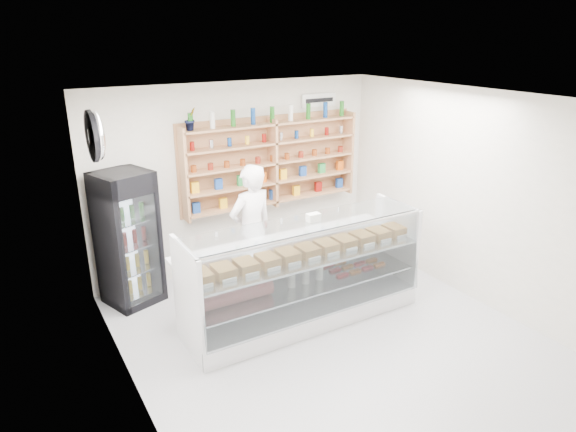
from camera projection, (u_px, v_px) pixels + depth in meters
room at (336, 229)px, 5.64m from camera, size 5.00×5.00×5.00m
display_counter at (303, 292)px, 6.45m from camera, size 3.03×0.91×1.32m
shop_worker at (251, 231)px, 6.92m from camera, size 0.74×0.55×1.84m
drinks_cooler at (128, 239)px, 6.69m from camera, size 0.82×0.80×1.80m
wall_shelving at (273, 163)px, 7.71m from camera, size 2.84×0.28×1.33m
potted_plant at (190, 119)px, 6.86m from camera, size 0.21×0.19×0.31m
security_mirror at (97, 136)px, 5.23m from camera, size 0.15×0.50×0.50m
wall_sign at (319, 100)px, 7.96m from camera, size 0.62×0.03×0.20m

